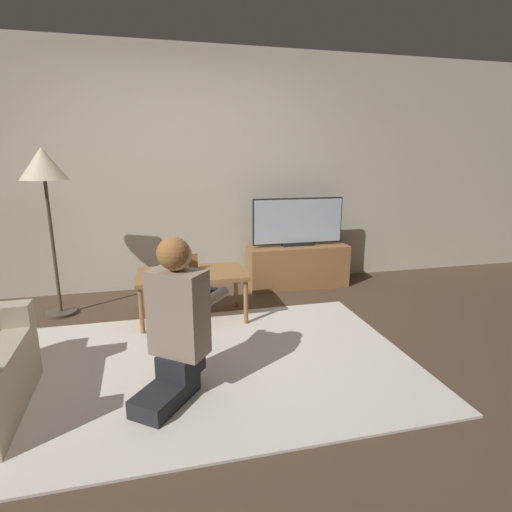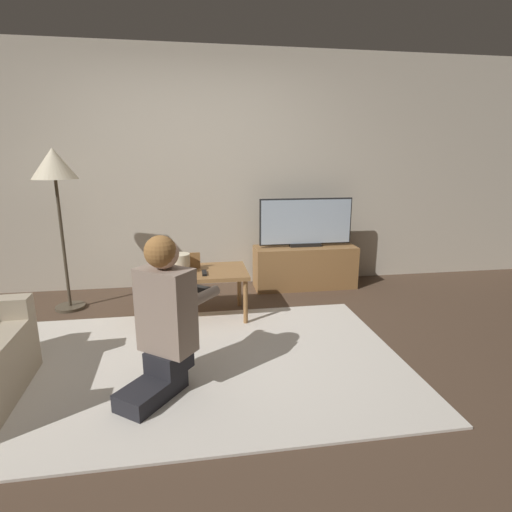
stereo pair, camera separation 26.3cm
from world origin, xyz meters
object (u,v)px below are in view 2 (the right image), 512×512
(tv, at_px, (306,222))
(floor_lamp, at_px, (55,173))
(person_kneeling, at_px, (165,315))
(table_lamp, at_px, (180,261))
(coffee_table, at_px, (194,276))

(tv, distance_m, floor_lamp, 2.55)
(tv, relative_size, floor_lamp, 0.68)
(tv, relative_size, person_kneeling, 1.05)
(floor_lamp, xyz_separation_m, table_lamp, (1.10, -0.45, -0.76))
(tv, height_order, coffee_table, tv)
(coffee_table, relative_size, person_kneeling, 0.97)
(tv, distance_m, coffee_table, 1.49)
(coffee_table, xyz_separation_m, table_lamp, (-0.12, -0.03, 0.15))
(table_lamp, bearing_deg, tv, 28.83)
(floor_lamp, bearing_deg, person_kneeling, -56.92)
(floor_lamp, height_order, person_kneeling, floor_lamp)
(floor_lamp, distance_m, table_lamp, 1.42)
(coffee_table, height_order, table_lamp, table_lamp)
(coffee_table, distance_m, table_lamp, 0.19)
(coffee_table, distance_m, person_kneeling, 1.19)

